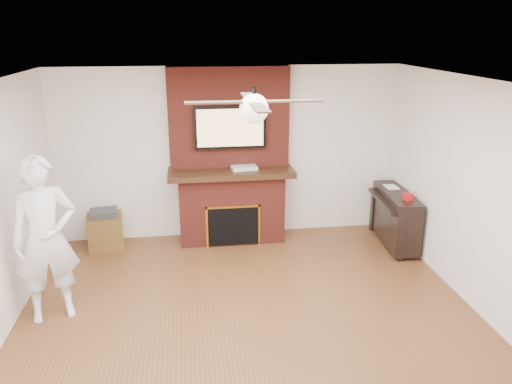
{
  "coord_description": "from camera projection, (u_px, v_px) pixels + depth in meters",
  "views": [
    {
      "loc": [
        -0.58,
        -4.34,
        2.99
      ],
      "look_at": [
        0.14,
        0.9,
        1.25
      ],
      "focal_mm": 35.0,
      "sensor_mm": 36.0,
      "label": 1
    }
  ],
  "objects": [
    {
      "name": "room_shell",
      "position": [
        254.0,
        222.0,
        4.7
      ],
      "size": [
        5.36,
        5.86,
        2.86
      ],
      "color": "#573319",
      "rests_on": "ground"
    },
    {
      "name": "fireplace",
      "position": [
        231.0,
        174.0,
        7.18
      ],
      "size": [
        1.78,
        0.64,
        2.5
      ],
      "color": "maroon",
      "rests_on": "ground"
    },
    {
      "name": "tv",
      "position": [
        230.0,
        127.0,
        6.92
      ],
      "size": [
        1.0,
        0.08,
        0.6
      ],
      "color": "black",
      "rests_on": "fireplace"
    },
    {
      "name": "ceiling_fan",
      "position": [
        254.0,
        107.0,
        4.36
      ],
      "size": [
        1.21,
        1.21,
        0.31
      ],
      "color": "black",
      "rests_on": "room_shell"
    },
    {
      "name": "person",
      "position": [
        45.0,
        239.0,
        5.18
      ],
      "size": [
        0.77,
        0.63,
        1.81
      ],
      "primitive_type": "imported",
      "rotation": [
        0.0,
        0.0,
        0.31
      ],
      "color": "silver",
      "rests_on": "ground"
    },
    {
      "name": "side_table",
      "position": [
        105.0,
        230.0,
        7.11
      ],
      "size": [
        0.55,
        0.55,
        0.56
      ],
      "rotation": [
        0.0,
        0.0,
        0.15
      ],
      "color": "#573B19",
      "rests_on": "ground"
    },
    {
      "name": "piano",
      "position": [
        395.0,
        217.0,
        7.14
      ],
      "size": [
        0.54,
        1.23,
        0.88
      ],
      "rotation": [
        0.0,
        0.0,
        -0.09
      ],
      "color": "black",
      "rests_on": "ground"
    },
    {
      "name": "cable_box",
      "position": [
        244.0,
        168.0,
        7.08
      ],
      "size": [
        0.38,
        0.25,
        0.05
      ],
      "primitive_type": "cube",
      "rotation": [
        0.0,
        0.0,
        0.14
      ],
      "color": "silver",
      "rests_on": "fireplace"
    },
    {
      "name": "candle_orange",
      "position": [
        223.0,
        241.0,
        7.21
      ],
      "size": [
        0.07,
        0.07,
        0.12
      ],
      "primitive_type": "cylinder",
      "color": "#C94717",
      "rests_on": "ground"
    },
    {
      "name": "candle_green",
      "position": [
        228.0,
        239.0,
        7.3
      ],
      "size": [
        0.06,
        0.06,
        0.1
      ],
      "primitive_type": "cylinder",
      "color": "#537D32",
      "rests_on": "ground"
    },
    {
      "name": "candle_cream",
      "position": [
        246.0,
        239.0,
        7.3
      ],
      "size": [
        0.08,
        0.08,
        0.11
      ],
      "primitive_type": "cylinder",
      "color": "beige",
      "rests_on": "ground"
    },
    {
      "name": "candle_blue",
      "position": [
        248.0,
        240.0,
        7.29
      ],
      "size": [
        0.06,
        0.06,
        0.09
      ],
      "primitive_type": "cylinder",
      "color": "teal",
      "rests_on": "ground"
    }
  ]
}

